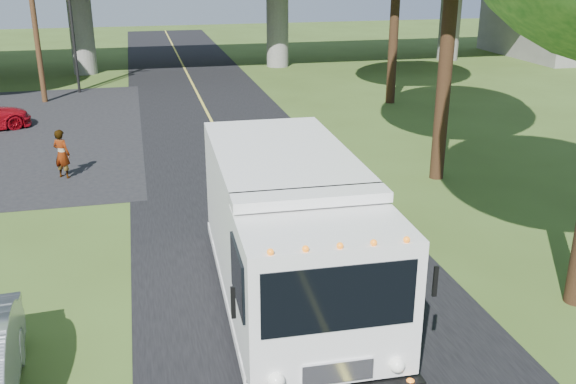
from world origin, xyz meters
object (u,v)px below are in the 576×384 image
object	(u,v)px
utility_pole	(32,5)
step_van	(289,230)
pedestrian	(62,154)
traffic_signal	(73,30)

from	to	relation	value
utility_pole	step_van	world-z (taller)	utility_pole
utility_pole	pedestrian	distance (m)	12.95
utility_pole	step_van	bearing A→B (deg)	-71.75
traffic_signal	utility_pole	xyz separation A→B (m)	(-1.50, -2.00, 1.40)
traffic_signal	utility_pole	size ratio (longest dim) A/B	0.58
step_van	pedestrian	world-z (taller)	step_van
step_van	pedestrian	bearing A→B (deg)	120.22
traffic_signal	utility_pole	distance (m)	2.86
utility_pole	traffic_signal	bearing A→B (deg)	53.13
step_van	pedestrian	distance (m)	10.91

